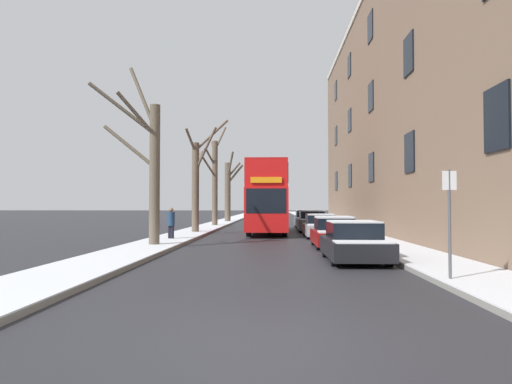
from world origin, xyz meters
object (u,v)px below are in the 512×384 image
parked_car_4 (306,219)px  street_sign_post (450,219)px  parked_car_1 (334,233)px  double_decker_bus (267,195)px  bare_tree_left_1 (197,181)px  parked_car_0 (354,242)px  bare_tree_left_3 (228,190)px  parked_car_3 (312,222)px  parked_car_2 (320,227)px  pedestrian_left_sidewalk (171,223)px  bare_tree_left_0 (151,164)px  bare_tree_left_2 (215,180)px

parked_car_4 → street_sign_post: bearing=-87.1°
parked_car_1 → parked_car_4: parked_car_4 is taller
double_decker_bus → parked_car_1: bearing=-73.1°
bare_tree_left_1 → double_decker_bus: 4.74m
parked_car_1 → parked_car_0: bearing=-90.0°
bare_tree_left_3 → parked_car_3: bare_tree_left_3 is taller
bare_tree_left_3 → double_decker_bus: 18.99m
parked_car_2 → parked_car_3: bearing=90.0°
street_sign_post → bare_tree_left_1: bearing=115.9°
double_decker_bus → bare_tree_left_1: bearing=-167.9°
bare_tree_left_3 → pedestrian_left_sidewalk: 25.72m
parked_car_1 → parked_car_3: 11.82m
pedestrian_left_sidewalk → parked_car_1: bearing=9.1°
bare_tree_left_0 → double_decker_bus: size_ratio=0.78×
bare_tree_left_3 → parked_car_0: bare_tree_left_3 is taller
bare_tree_left_3 → street_sign_post: 39.04m
bare_tree_left_3 → parked_car_0: size_ratio=1.88×
double_decker_bus → parked_car_3: double_decker_bus is taller
bare_tree_left_2 → parked_car_0: bare_tree_left_2 is taller
bare_tree_left_1 → street_sign_post: bare_tree_left_1 is taller
parked_car_2 → street_sign_post: (1.40, -15.57, 0.89)m
parked_car_1 → pedestrian_left_sidewalk: size_ratio=2.27×
bare_tree_left_1 → parked_car_3: (7.61, 2.70, -2.75)m
double_decker_bus → pedestrian_left_sidewalk: 8.77m
parked_car_2 → parked_car_4: size_ratio=0.95×
bare_tree_left_0 → pedestrian_left_sidewalk: bearing=87.7°
parked_car_2 → pedestrian_left_sidewalk: bearing=-157.8°
double_decker_bus → bare_tree_left_0: bearing=-115.0°
parked_car_3 → bare_tree_left_0: bearing=-123.0°
parked_car_1 → parked_car_2: (-0.00, 6.15, 0.00)m
parked_car_3 → parked_car_4: (-0.00, 6.02, -0.02)m
double_decker_bus → parked_car_3: size_ratio=2.65×
parked_car_3 → pedestrian_left_sidewalk: (-7.87, -8.89, 0.26)m
bare_tree_left_2 → parked_car_4: size_ratio=2.01×
bare_tree_left_3 → double_decker_bus: size_ratio=0.72×
bare_tree_left_3 → parked_car_1: bearing=-75.2°
parked_car_1 → pedestrian_left_sidewalk: pedestrian_left_sidewalk is taller
street_sign_post → parked_car_1: bearing=98.4°
bare_tree_left_1 → parked_car_0: (7.61, -14.04, -2.82)m
bare_tree_left_1 → double_decker_bus: bearing=12.1°
bare_tree_left_2 → parked_car_3: bearing=-42.0°
bare_tree_left_2 → double_decker_bus: (4.66, -8.69, -1.51)m
parked_car_4 → street_sign_post: (1.40, -27.26, 0.85)m
double_decker_bus → bare_tree_left_2: bearing=118.2°
double_decker_bus → parked_car_2: double_decker_bus is taller
bare_tree_left_0 → double_decker_bus: bare_tree_left_0 is taller
bare_tree_left_0 → parked_car_2: size_ratio=1.96×
bare_tree_left_1 → pedestrian_left_sidewalk: bearing=-92.4°
parked_car_3 → bare_tree_left_1: bearing=-160.4°
bare_tree_left_0 → parked_car_0: 9.63m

